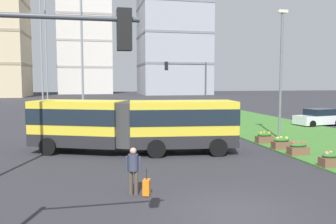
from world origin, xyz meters
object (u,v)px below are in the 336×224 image
object	(u,v)px
car_white_van	(318,118)
apartment_tower_centre	(173,8)
flower_planter_3	(282,143)
streetlight_median	(281,69)
traffic_light_far_right	(192,81)
rolling_suitcase	(147,187)
flower_planter_4	(264,137)
pedestrian_crossing	(133,168)
apartment_tower_westcentre	(85,18)
flower_planter_2	(298,148)
flower_planter_1	(332,159)
articulated_bus	(134,124)

from	to	relation	value
car_white_van	apartment_tower_centre	world-z (taller)	apartment_tower_centre
flower_planter_3	apartment_tower_centre	bearing A→B (deg)	80.88
streetlight_median	car_white_van	bearing A→B (deg)	39.10
car_white_van	traffic_light_far_right	distance (m)	12.24
rolling_suitcase	flower_planter_4	xyz separation A→B (m)	(9.23, 8.67, 0.11)
car_white_van	pedestrian_crossing	distance (m)	24.96
rolling_suitcase	apartment_tower_westcentre	size ratio (longest dim) A/B	0.02
flower_planter_3	flower_planter_4	size ratio (longest dim) A/B	1.00
flower_planter_2	apartment_tower_centre	bearing A→B (deg)	81.04
rolling_suitcase	streetlight_median	bearing A→B (deg)	42.27
pedestrian_crossing	streetlight_median	bearing A→B (deg)	40.58
apartment_tower_centre	flower_planter_1	bearing A→B (deg)	-98.70
pedestrian_crossing	flower_planter_2	distance (m)	10.74
pedestrian_crossing	rolling_suitcase	world-z (taller)	pedestrian_crossing
flower_planter_2	apartment_tower_centre	world-z (taller)	apartment_tower_centre
flower_planter_3	apartment_tower_centre	size ratio (longest dim) A/B	0.02
pedestrian_crossing	articulated_bus	bearing A→B (deg)	83.05
car_white_van	flower_planter_1	world-z (taller)	car_white_van
flower_planter_4	flower_planter_2	bearing A→B (deg)	-90.00
flower_planter_2	apartment_tower_westcentre	distance (m)	108.45
flower_planter_2	streetlight_median	world-z (taller)	streetlight_median
apartment_tower_centre	flower_planter_2	bearing A→B (deg)	-98.96
car_white_van	flower_planter_3	world-z (taller)	car_white_van
flower_planter_1	flower_planter_3	distance (m)	4.48
pedestrian_crossing	rolling_suitcase	distance (m)	0.85
pedestrian_crossing	flower_planter_3	world-z (taller)	pedestrian_crossing
flower_planter_3	streetlight_median	xyz separation A→B (m)	(1.90, 3.56, 4.54)
apartment_tower_centre	articulated_bus	bearing A→B (deg)	-104.63
pedestrian_crossing	apartment_tower_westcentre	size ratio (longest dim) A/B	0.03
apartment_tower_westcentre	flower_planter_4	bearing A→B (deg)	-82.71
flower_planter_1	streetlight_median	xyz separation A→B (m)	(1.90, 8.03, 4.54)
rolling_suitcase	flower_planter_4	distance (m)	12.67
pedestrian_crossing	apartment_tower_centre	world-z (taller)	apartment_tower_centre
apartment_tower_centre	car_white_van	bearing A→B (deg)	-93.59
flower_planter_4	apartment_tower_centre	xyz separation A→B (m)	(14.50, 88.16, 26.81)
apartment_tower_centre	flower_planter_4	bearing A→B (deg)	-99.34
pedestrian_crossing	flower_planter_4	xyz separation A→B (m)	(9.68, 8.47, -0.58)
flower_planter_3	flower_planter_4	bearing A→B (deg)	90.00
flower_planter_2	flower_planter_3	world-z (taller)	same
flower_planter_3	apartment_tower_westcentre	xyz separation A→B (m)	(-12.92, 103.09, 24.65)
car_white_van	flower_planter_4	world-z (taller)	car_white_van
rolling_suitcase	flower_planter_2	world-z (taller)	rolling_suitcase
articulated_bus	car_white_van	bearing A→B (deg)	24.96
articulated_bus	flower_planter_1	world-z (taller)	articulated_bus
flower_planter_2	flower_planter_4	distance (m)	3.84
flower_planter_2	car_white_van	bearing A→B (deg)	50.41
articulated_bus	apartment_tower_centre	xyz separation A→B (m)	(23.26, 89.06, 25.59)
car_white_van	flower_planter_2	xyz separation A→B (m)	(-9.44, -11.41, -0.33)
articulated_bus	flower_planter_1	bearing A→B (deg)	-33.03
flower_planter_1	apartment_tower_centre	xyz separation A→B (m)	(14.50, 94.76, 26.81)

